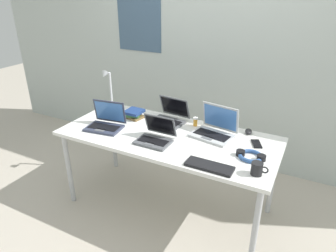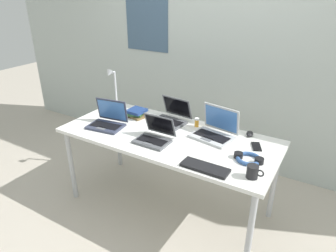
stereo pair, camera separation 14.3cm
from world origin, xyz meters
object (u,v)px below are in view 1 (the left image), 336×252
(laptop_near_mouse, at_px, (214,130))
(cell_phone, at_px, (256,144))
(desk_lamp, at_px, (109,89))
(book_stack, at_px, (133,114))
(laptop_front_left, at_px, (169,117))
(headphones, at_px, (251,156))
(laptop_near_lamp, at_px, (106,123))
(coffee_mug, at_px, (257,169))
(laptop_back_left, at_px, (155,137))
(computer_mouse, at_px, (248,131))
(pill_bottle, at_px, (195,121))
(external_keyboard, at_px, (209,166))

(laptop_near_mouse, relative_size, cell_phone, 2.70)
(desk_lamp, relative_size, book_stack, 2.01)
(laptop_front_left, xyz_separation_m, headphones, (0.81, -0.30, -0.03))
(laptop_near_lamp, height_order, coffee_mug, laptop_near_lamp)
(laptop_back_left, bearing_deg, headphones, 7.03)
(laptop_near_mouse, xyz_separation_m, book_stack, (-0.80, 0.01, -0.01))
(laptop_near_lamp, xyz_separation_m, coffee_mug, (1.33, -0.13, -0.00))
(laptop_near_mouse, xyz_separation_m, coffee_mug, (0.44, -0.42, -0.00))
(computer_mouse, height_order, coffee_mug, coffee_mug)
(laptop_near_mouse, xyz_separation_m, computer_mouse, (0.24, 0.17, -0.03))
(cell_phone, xyz_separation_m, pill_bottle, (-0.56, 0.10, 0.04))
(laptop_near_lamp, distance_m, external_keyboard, 1.04)
(external_keyboard, bearing_deg, headphones, 49.92)
(external_keyboard, height_order, computer_mouse, computer_mouse)
(desk_lamp, bearing_deg, external_keyboard, -24.77)
(laptop_front_left, distance_m, coffee_mug, 1.02)
(external_keyboard, xyz_separation_m, pill_bottle, (-0.35, 0.58, 0.03))
(computer_mouse, xyz_separation_m, coffee_mug, (0.20, -0.58, 0.03))
(desk_lamp, relative_size, pill_bottle, 5.07)
(laptop_back_left, bearing_deg, laptop_near_lamp, 177.17)
(laptop_back_left, height_order, external_keyboard, laptop_back_left)
(external_keyboard, relative_size, coffee_mug, 2.92)
(laptop_front_left, bearing_deg, external_keyboard, -43.28)
(desk_lamp, height_order, laptop_front_left, desk_lamp)
(desk_lamp, distance_m, computer_mouse, 1.40)
(desk_lamp, relative_size, external_keyboard, 1.21)
(laptop_near_mouse, distance_m, pill_bottle, 0.23)
(laptop_near_lamp, bearing_deg, book_stack, 72.79)
(laptop_back_left, bearing_deg, pill_bottle, 67.84)
(laptop_near_mouse, distance_m, laptop_front_left, 0.46)
(headphones, height_order, coffee_mug, coffee_mug)
(laptop_back_left, distance_m, external_keyboard, 0.54)
(desk_lamp, bearing_deg, laptop_near_lamp, -57.33)
(desk_lamp, relative_size, computer_mouse, 4.17)
(coffee_mug, bearing_deg, laptop_back_left, 172.76)
(headphones, distance_m, coffee_mug, 0.21)
(computer_mouse, bearing_deg, coffee_mug, -82.97)
(laptop_near_lamp, bearing_deg, laptop_back_left, -2.83)
(cell_phone, bearing_deg, laptop_near_lamp, 169.08)
(laptop_near_mouse, bearing_deg, coffee_mug, -43.53)
(laptop_near_mouse, bearing_deg, laptop_front_left, 170.53)
(cell_phone, height_order, pill_bottle, pill_bottle)
(desk_lamp, distance_m, book_stack, 0.40)
(pill_bottle, xyz_separation_m, coffee_mug, (0.65, -0.52, 0.00))
(desk_lamp, distance_m, coffee_mug, 1.68)
(external_keyboard, xyz_separation_m, computer_mouse, (0.11, 0.65, 0.01))
(desk_lamp, height_order, laptop_back_left, desk_lamp)
(laptop_near_lamp, xyz_separation_m, external_keyboard, (1.02, -0.19, -0.04))
(laptop_back_left, distance_m, cell_phone, 0.79)
(cell_phone, distance_m, coffee_mug, 0.43)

